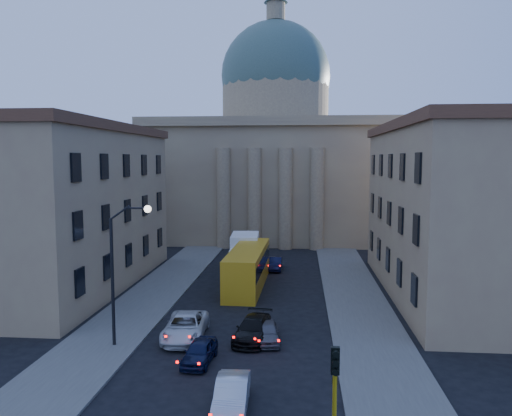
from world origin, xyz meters
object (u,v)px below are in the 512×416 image
(street_lamp, at_px, (120,263))
(city_bus, at_px, (248,266))
(box_truck, at_px, (244,255))
(traffic_light, at_px, (335,389))
(car_right_near, at_px, (232,395))
(car_left_near, at_px, (200,352))

(street_lamp, distance_m, city_bus, 16.90)
(street_lamp, height_order, city_bus, street_lamp)
(city_bus, relative_size, box_truck, 1.77)
(box_truck, bearing_deg, traffic_light, -80.35)
(traffic_light, bearing_deg, box_truck, 102.79)
(car_right_near, xyz_separation_m, city_bus, (-1.60, 22.36, 1.17))
(street_lamp, relative_size, car_left_near, 2.35)
(car_left_near, relative_size, car_right_near, 0.88)
(street_lamp, relative_size, city_bus, 0.71)
(box_truck, bearing_deg, street_lamp, -106.95)
(street_lamp, relative_size, car_right_near, 2.06)
(car_left_near, relative_size, box_truck, 0.54)
(box_truck, bearing_deg, car_left_near, -93.11)
(street_lamp, xyz_separation_m, car_left_near, (5.21, -1.87, -4.65))
(city_bus, xyz_separation_m, box_truck, (-0.97, 5.80, -0.09))
(traffic_light, height_order, box_truck, traffic_light)
(car_left_near, distance_m, box_truck, 23.06)
(traffic_light, relative_size, car_right_near, 1.00)
(traffic_light, relative_size, city_bus, 0.35)
(car_left_near, xyz_separation_m, box_truck, (-0.01, 23.03, 1.15))
(traffic_light, xyz_separation_m, street_lamp, (-12.27, 10.00, 2.70))
(city_bus, height_order, box_truck, box_truck)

